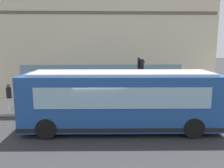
{
  "coord_description": "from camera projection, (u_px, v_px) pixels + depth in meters",
  "views": [
    {
      "loc": [
        -11.67,
        -0.19,
        4.5
      ],
      "look_at": [
        2.14,
        -0.66,
        2.09
      ],
      "focal_mm": 37.69,
      "sensor_mm": 36.0,
      "label": 1
    }
  ],
  "objects": [
    {
      "name": "ground",
      "position": [
        101.0,
        130.0,
        12.26
      ],
      "size": [
        120.0,
        120.0,
        0.0
      ],
      "primitive_type": "plane",
      "color": "#2D2D30"
    },
    {
      "name": "city_bus_nearside",
      "position": [
        121.0,
        101.0,
        12.11
      ],
      "size": [
        2.78,
        10.09,
        3.07
      ],
      "color": "#1E478C",
      "rests_on": "ground"
    },
    {
      "name": "fire_hydrant",
      "position": [
        107.0,
        97.0,
        17.65
      ],
      "size": [
        0.35,
        0.35,
        0.74
      ],
      "color": "red",
      "rests_on": "sidewalk_curb"
    },
    {
      "name": "building_corner",
      "position": [
        102.0,
        26.0,
        22.63
      ],
      "size": [
        9.39,
        18.36,
        12.33
      ],
      "color": "beige",
      "rests_on": "ground"
    },
    {
      "name": "sidewalk_curb",
      "position": [
        102.0,
        105.0,
        16.94
      ],
      "size": [
        4.35,
        40.0,
        0.15
      ],
      "primitive_type": "cube",
      "color": "#B2ADA3",
      "rests_on": "ground"
    },
    {
      "name": "pedestrian_by_light_pole",
      "position": [
        9.0,
        95.0,
        15.12
      ],
      "size": [
        0.32,
        0.32,
        1.76
      ],
      "color": "silver",
      "rests_on": "sidewalk_curb"
    },
    {
      "name": "newspaper_vending_box",
      "position": [
        100.0,
        103.0,
        15.54
      ],
      "size": [
        0.44,
        0.43,
        0.9
      ],
      "color": "#263F99",
      "rests_on": "sidewalk_curb"
    },
    {
      "name": "pedestrian_walking_along_curb",
      "position": [
        57.0,
        90.0,
        16.72
      ],
      "size": [
        0.32,
        0.32,
        1.77
      ],
      "color": "black",
      "rests_on": "sidewalk_curb"
    },
    {
      "name": "traffic_light_near_corner",
      "position": [
        140.0,
        74.0,
        15.06
      ],
      "size": [
        0.32,
        0.49,
        3.45
      ],
      "color": "black",
      "rests_on": "sidewalk_curb"
    }
  ]
}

